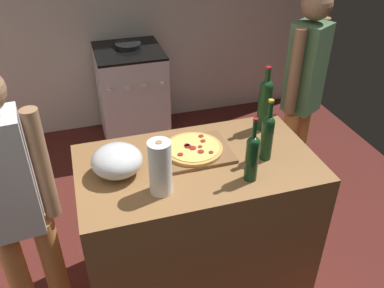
% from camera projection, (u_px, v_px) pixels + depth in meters
% --- Properties ---
extents(ground_plane, '(4.45, 3.43, 0.02)m').
position_uv_depth(ground_plane, '(151.00, 209.00, 3.21)').
color(ground_plane, '#511E19').
extents(counter, '(1.27, 0.72, 0.91)m').
position_uv_depth(counter, '(197.00, 225.00, 2.41)').
color(counter, olive).
rests_on(counter, ground_plane).
extents(cutting_board, '(0.40, 0.32, 0.02)m').
position_uv_depth(cutting_board, '(193.00, 152.00, 2.22)').
color(cutting_board, brown).
rests_on(cutting_board, counter).
extents(pizza, '(0.32, 0.32, 0.03)m').
position_uv_depth(pizza, '(193.00, 148.00, 2.21)').
color(pizza, tan).
rests_on(pizza, cutting_board).
extents(mixing_bowl, '(0.26, 0.26, 0.16)m').
position_uv_depth(mixing_bowl, '(117.00, 161.00, 2.03)').
color(mixing_bowl, '#B2B2B7').
rests_on(mixing_bowl, counter).
extents(paper_towel_roll, '(0.11, 0.11, 0.28)m').
position_uv_depth(paper_towel_roll, '(160.00, 168.00, 1.88)').
color(paper_towel_roll, white).
rests_on(paper_towel_roll, counter).
extents(wine_bottle_green, '(0.08, 0.08, 0.39)m').
position_uv_depth(wine_bottle_green, '(265.00, 102.00, 2.35)').
color(wine_bottle_green, '#143819').
rests_on(wine_bottle_green, counter).
extents(wine_bottle_dark, '(0.06, 0.06, 0.35)m').
position_uv_depth(wine_bottle_dark, '(267.00, 135.00, 2.11)').
color(wine_bottle_dark, '#143819').
rests_on(wine_bottle_dark, counter).
extents(wine_bottle_amber, '(0.06, 0.06, 0.34)m').
position_uv_depth(wine_bottle_amber, '(252.00, 156.00, 1.96)').
color(wine_bottle_amber, '#143819').
rests_on(wine_bottle_amber, counter).
extents(stove, '(0.59, 0.64, 0.95)m').
position_uv_depth(stove, '(132.00, 96.00, 3.82)').
color(stove, '#B7B7BC').
rests_on(stove, ground_plane).
extents(person_in_stripes, '(0.37, 0.22, 1.59)m').
position_uv_depth(person_in_stripes, '(16.00, 207.00, 1.87)').
color(person_in_stripes, '#D88C4C').
rests_on(person_in_stripes, ground_plane).
extents(person_in_red, '(0.33, 0.28, 1.62)m').
position_uv_depth(person_in_red, '(302.00, 93.00, 2.80)').
color(person_in_red, '#D88C4C').
rests_on(person_in_red, ground_plane).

